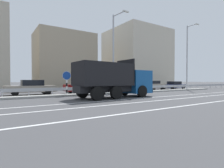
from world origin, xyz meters
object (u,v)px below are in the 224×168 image
object	(u,v)px
dump_truck	(122,83)
street_lamp_2	(114,50)
parked_car_4	(84,86)
parked_car_5	(121,86)
parked_car_7	(174,85)
street_lamp_3	(188,55)
parked_car_3	(31,87)
parked_car_6	(152,85)
median_road_sign	(67,83)

from	to	relation	value
dump_truck	street_lamp_2	xyz separation A→B (m)	(1.34, 3.34, 3.60)
parked_car_4	parked_car_5	world-z (taller)	parked_car_4
dump_truck	parked_car_7	size ratio (longest dim) A/B	1.67
street_lamp_3	parked_car_3	size ratio (longest dim) A/B	2.05
street_lamp_2	parked_car_5	bearing A→B (deg)	45.30
street_lamp_2	parked_car_6	distance (m)	10.78
median_road_sign	parked_car_6	bearing A→B (deg)	12.56
median_road_sign	parked_car_4	xyz separation A→B (m)	(3.00, 2.69, -0.48)
parked_car_4	parked_car_6	xyz separation A→B (m)	(11.75, 0.59, -0.07)
street_lamp_3	parked_car_4	distance (m)	16.57
parked_car_5	parked_car_6	xyz separation A→B (m)	(6.04, -0.06, 0.00)
street_lamp_3	parked_car_5	xyz separation A→B (m)	(-9.98, 3.47, -4.60)
street_lamp_2	street_lamp_3	xyz separation A→B (m)	(13.33, -0.08, 0.49)
median_road_sign	street_lamp_3	world-z (taller)	street_lamp_3
parked_car_3	median_road_sign	bearing A→B (deg)	-143.16
parked_car_4	parked_car_6	size ratio (longest dim) A/B	1.09
dump_truck	street_lamp_3	world-z (taller)	street_lamp_3
parked_car_5	parked_car_6	size ratio (longest dim) A/B	1.11
street_lamp_2	parked_car_7	xyz separation A→B (m)	(14.55, 3.31, -4.17)
parked_car_3	parked_car_7	xyz separation A→B (m)	(22.49, -0.13, -0.09)
dump_truck	median_road_sign	size ratio (longest dim) A/B	3.12
dump_truck	street_lamp_2	distance (m)	5.09
dump_truck	parked_car_5	size ratio (longest dim) A/B	1.56
parked_car_6	parked_car_7	xyz separation A→B (m)	(5.16, -0.02, -0.06)
parked_car_3	parked_car_6	world-z (taller)	parked_car_3
median_road_sign	parked_car_7	world-z (taller)	median_road_sign
parked_car_6	parked_car_7	size ratio (longest dim) A/B	0.97
parked_car_4	parked_car_5	xyz separation A→B (m)	(5.70, 0.65, -0.07)
parked_car_7	dump_truck	bearing A→B (deg)	116.40
parked_car_3	street_lamp_3	bearing A→B (deg)	-99.77
median_road_sign	parked_car_4	bearing A→B (deg)	41.87
parked_car_7	parked_car_5	bearing A→B (deg)	93.32
parked_car_4	parked_car_7	world-z (taller)	parked_car_4
street_lamp_2	parked_car_6	world-z (taller)	street_lamp_2
street_lamp_3	parked_car_7	size ratio (longest dim) A/B	2.21
median_road_sign	street_lamp_3	bearing A→B (deg)	-0.38
parked_car_6	parked_car_3	bearing A→B (deg)	87.44
parked_car_5	dump_truck	bearing A→B (deg)	145.32
median_road_sign	parked_car_7	distance (m)	20.18
median_road_sign	parked_car_5	world-z (taller)	median_road_sign
parked_car_3	parked_car_6	bearing A→B (deg)	-90.74
street_lamp_3	parked_car_6	world-z (taller)	street_lamp_3
dump_truck	parked_car_7	distance (m)	17.24
street_lamp_2	parked_car_3	world-z (taller)	street_lamp_2
parked_car_4	parked_car_7	bearing A→B (deg)	89.70
street_lamp_3	parked_car_7	bearing A→B (deg)	70.28
street_lamp_2	parked_car_4	distance (m)	5.42
street_lamp_3	parked_car_6	bearing A→B (deg)	139.14
street_lamp_3	parked_car_5	bearing A→B (deg)	160.86
parked_car_3	parked_car_5	xyz separation A→B (m)	(11.29, -0.06, -0.03)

